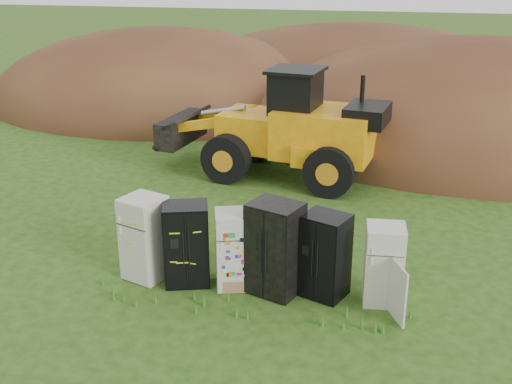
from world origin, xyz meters
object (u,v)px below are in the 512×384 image
fridge_open_door (384,264)px  wheel_loader (269,122)px  fridge_black_side (187,244)px  fridge_dark_mid (275,248)px  fridge_black_right (325,255)px  fridge_sticker (234,249)px  fridge_leftmost (145,238)px

fridge_open_door → wheel_loader: wheel_loader is taller
fridge_black_side → wheel_loader: size_ratio=0.25×
fridge_open_door → fridge_dark_mid: bearing=176.7°
fridge_black_right → fridge_open_door: (1.14, -0.05, -0.05)m
fridge_sticker → fridge_dark_mid: bearing=-21.2°
fridge_black_side → fridge_black_right: (2.78, 0.06, -0.01)m
fridge_dark_mid → fridge_black_right: fridge_dark_mid is taller
fridge_open_door → wheel_loader: size_ratio=0.24×
fridge_leftmost → fridge_open_door: (4.82, -0.06, -0.09)m
fridge_black_side → fridge_leftmost: bearing=159.7°
fridge_black_right → fridge_open_door: bearing=20.8°
fridge_leftmost → fridge_open_door: bearing=19.9°
fridge_black_right → fridge_open_door: 1.14m
fridge_leftmost → wheel_loader: (1.33, 6.82, 0.74)m
wheel_loader → fridge_black_right: bearing=-61.0°
fridge_leftmost → fridge_dark_mid: 2.72m
wheel_loader → fridge_black_side: bearing=-83.5°
fridge_sticker → fridge_black_right: (1.81, -0.00, 0.04)m
fridge_black_right → wheel_loader: size_ratio=0.25×
fridge_leftmost → fridge_open_door: size_ratio=1.11×
fridge_leftmost → fridge_black_side: (0.91, -0.06, -0.03)m
wheel_loader → fridge_sticker: bearing=-75.5°
fridge_leftmost → fridge_sticker: fridge_leftmost is taller
fridge_black_right → wheel_loader: (-2.36, 6.82, 0.78)m
fridge_black_side → fridge_sticker: 0.97m
fridge_black_side → fridge_black_right: bearing=-15.2°
wheel_loader → fridge_dark_mid: bearing=-68.6°
fridge_black_side → fridge_black_right: 2.78m
fridge_sticker → fridge_black_right: fridge_black_right is taller
fridge_black_right → fridge_dark_mid: bearing=-152.3°
fridge_leftmost → fridge_black_right: bearing=20.5°
fridge_open_door → fridge_black_right: bearing=173.5°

